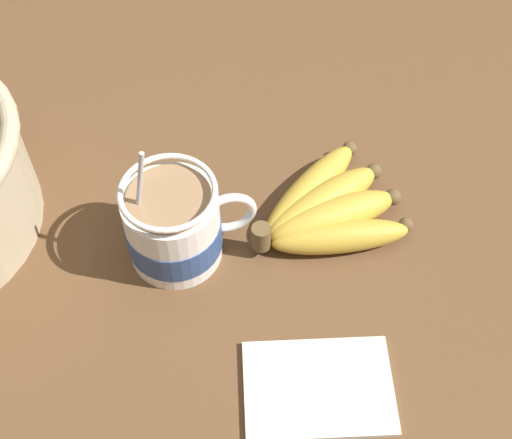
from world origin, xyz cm
name	(u,v)px	position (x,y,z in cm)	size (l,w,h in cm)	color
table	(212,278)	(0.00, 0.00, 1.45)	(132.31, 132.31, 2.91)	brown
coffee_mug	(174,226)	(-2.95, 3.17, 7.45)	(13.45, 9.73, 15.93)	white
banana_bunch	(326,210)	(13.17, 3.60, 4.83)	(17.14, 15.03, 4.31)	brown
napkin	(318,388)	(7.23, -14.86, 3.21)	(15.22, 11.89, 0.60)	beige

